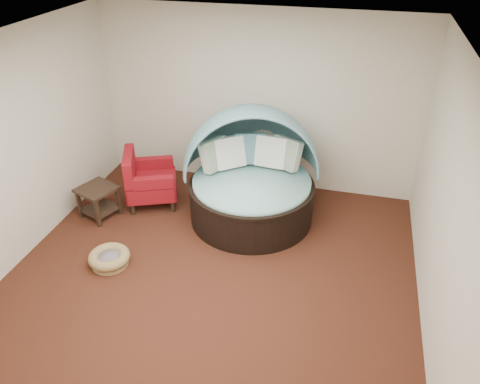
% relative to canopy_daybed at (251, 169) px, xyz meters
% --- Properties ---
extents(floor, '(5.00, 5.00, 0.00)m').
position_rel_canopy_daybed_xyz_m(floor, '(-0.16, -1.51, -0.77)').
color(floor, '#421F13').
rests_on(floor, ground).
extents(wall_back, '(5.00, 0.00, 5.00)m').
position_rel_canopy_daybed_xyz_m(wall_back, '(-0.16, 0.99, 0.63)').
color(wall_back, beige).
rests_on(wall_back, floor).
extents(wall_front, '(5.00, 0.00, 5.00)m').
position_rel_canopy_daybed_xyz_m(wall_front, '(-0.16, -4.01, 0.63)').
color(wall_front, beige).
rests_on(wall_front, floor).
extents(wall_left, '(0.00, 5.00, 5.00)m').
position_rel_canopy_daybed_xyz_m(wall_left, '(-2.66, -1.51, 0.63)').
color(wall_left, beige).
rests_on(wall_left, floor).
extents(wall_right, '(0.00, 5.00, 5.00)m').
position_rel_canopy_daybed_xyz_m(wall_right, '(2.34, -1.51, 0.63)').
color(wall_right, beige).
rests_on(wall_right, floor).
extents(ceiling, '(5.00, 5.00, 0.00)m').
position_rel_canopy_daybed_xyz_m(ceiling, '(-0.16, -1.51, 2.03)').
color(ceiling, white).
rests_on(ceiling, wall_back).
extents(canopy_daybed, '(2.29, 2.25, 1.65)m').
position_rel_canopy_daybed_xyz_m(canopy_daybed, '(0.00, 0.00, 0.00)').
color(canopy_daybed, black).
rests_on(canopy_daybed, floor).
extents(pet_basket, '(0.63, 0.63, 0.18)m').
position_rel_canopy_daybed_xyz_m(pet_basket, '(-1.49, -1.60, -0.67)').
color(pet_basket, olive).
rests_on(pet_basket, floor).
extents(red_armchair, '(0.97, 0.97, 0.87)m').
position_rel_canopy_daybed_xyz_m(red_armchair, '(-1.60, -0.09, -0.36)').
color(red_armchair, black).
rests_on(red_armchair, floor).
extents(side_table, '(0.65, 0.65, 0.48)m').
position_rel_canopy_daybed_xyz_m(side_table, '(-2.16, -0.61, -0.46)').
color(side_table, black).
rests_on(side_table, floor).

